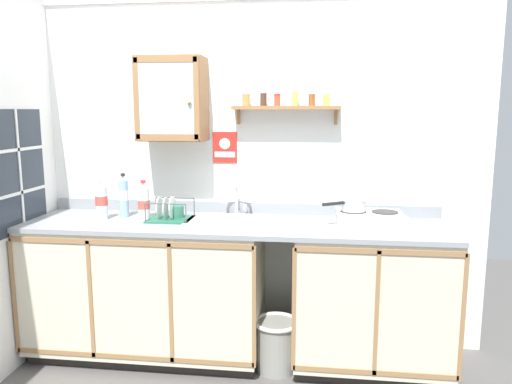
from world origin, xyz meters
The scene contains 19 objects.
floor centered at (0.00, 0.00, 0.00)m, with size 5.78×5.78×0.00m, color #565451.
back_wall centered at (0.00, 0.65, 1.24)m, with size 3.38×0.07×2.47m.
lower_cabinet_run centered at (-0.60, 0.31, 0.46)m, with size 1.57×0.64×0.91m.
lower_cabinet_run_right centered at (0.89, 0.31, 0.46)m, with size 0.99×0.64×0.91m.
countertop centered at (0.00, 0.31, 0.93)m, with size 2.74×0.66×0.03m, color gray.
backsplash centered at (0.00, 0.61, 0.98)m, with size 2.74×0.02×0.08m, color gray.
sink centered at (-0.05, 0.35, 0.92)m, with size 0.51×0.48×0.45m.
hot_plate_stove centered at (0.87, 0.34, 0.98)m, with size 0.41×0.34×0.09m.
saucepan centered at (0.76, 0.36, 1.07)m, with size 0.28×0.21×0.07m.
bottle_water_blue_0 centered at (-0.78, 0.39, 1.09)m, with size 0.07×0.07×0.30m.
bottle_water_clear_1 centered at (-0.89, 0.29, 1.07)m, with size 0.08×0.08×0.28m.
bottle_opaque_white_2 centered at (-0.63, 0.36, 1.06)m, with size 0.08×0.08×0.26m.
dish_rack centered at (-0.44, 0.33, 0.98)m, with size 0.29×0.24×0.16m.
mug centered at (-0.40, 0.36, 0.99)m, with size 0.09×0.11×0.09m.
wall_cabinet centered at (-0.45, 0.49, 1.74)m, with size 0.45×0.29×0.56m.
spice_shelf centered at (0.31, 0.56, 1.70)m, with size 0.72×0.14×0.23m.
warning_sign centered at (-0.12, 0.62, 1.41)m, with size 0.17×0.01×0.22m.
window centered at (-1.39, 0.16, 1.28)m, with size 0.03×0.60×0.83m.
trash_bin centered at (0.29, 0.19, 0.18)m, with size 0.30×0.30×0.34m.
Camera 1 is at (0.53, -2.77, 1.66)m, focal length 34.39 mm.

